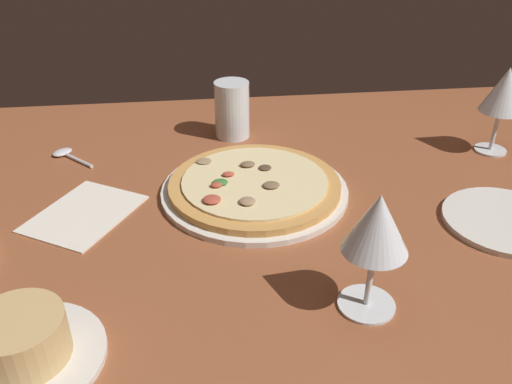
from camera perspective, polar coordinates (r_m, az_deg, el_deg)
dining_table at (r=84.74cm, az=0.16°, el=-4.55°), size 150.00×110.00×4.00cm
pizza_main at (r=90.96cm, az=-0.18°, el=0.56°), size 31.88×31.88×3.37cm
ramekin_on_saucer at (r=66.24cm, az=-23.68°, el=-14.66°), size 17.66×17.66×6.27cm
wine_glass_far at (r=63.28cm, az=12.78°, el=-3.76°), size 8.00×8.00×16.40cm
wine_glass_near at (r=111.12cm, az=25.00°, el=9.64°), size 7.95×7.95×16.92cm
water_glass at (r=110.38cm, az=-2.56°, el=8.36°), size 7.07×7.07×11.58cm
side_plate at (r=92.27cm, az=25.12°, el=-2.79°), size 19.36×19.36×0.90cm
paper_menu at (r=90.11cm, az=-17.86°, el=-2.22°), size 20.10×21.49×0.30cm
spoon at (r=109.79cm, az=-19.59°, el=3.82°), size 9.15×9.09×1.00cm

